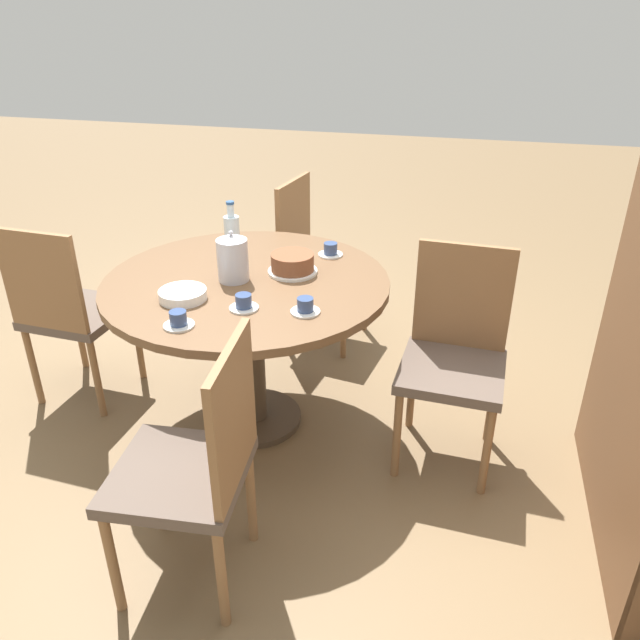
# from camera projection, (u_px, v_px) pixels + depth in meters

# --- Properties ---
(ground_plane) EXTENTS (14.00, 14.00, 0.00)m
(ground_plane) POSITION_uv_depth(u_px,v_px,m) (255.00, 420.00, 3.00)
(ground_plane) COLOR brown
(dining_table) EXTENTS (1.23, 1.23, 0.74)m
(dining_table) POSITION_uv_depth(u_px,v_px,m) (248.00, 307.00, 2.72)
(dining_table) COLOR #473828
(dining_table) RESTS_ON ground_plane
(chair_a) EXTENTS (0.44, 0.44, 0.93)m
(chair_a) POSITION_uv_depth(u_px,v_px,m) (455.00, 353.00, 2.59)
(chair_a) COLOR olive
(chair_a) RESTS_ON ground_plane
(chair_b) EXTENTS (0.48, 0.48, 0.93)m
(chair_b) POSITION_uv_depth(u_px,v_px,m) (315.00, 258.00, 3.53)
(chair_b) COLOR olive
(chair_b) RESTS_ON ground_plane
(chair_c) EXTENTS (0.44, 0.44, 0.93)m
(chair_c) POSITION_uv_depth(u_px,v_px,m) (69.00, 309.00, 2.95)
(chair_c) COLOR olive
(chair_c) RESTS_ON ground_plane
(chair_d) EXTENTS (0.45, 0.45, 0.93)m
(chair_d) POSITION_uv_depth(u_px,v_px,m) (197.00, 464.00, 1.98)
(chair_d) COLOR olive
(chair_d) RESTS_ON ground_plane
(coffee_pot) EXTENTS (0.13, 0.13, 0.22)m
(coffee_pot) POSITION_uv_depth(u_px,v_px,m) (233.00, 258.00, 2.61)
(coffee_pot) COLOR silver
(coffee_pot) RESTS_ON dining_table
(water_bottle) EXTENTS (0.07, 0.07, 0.27)m
(water_bottle) POSITION_uv_depth(u_px,v_px,m) (232.00, 236.00, 2.81)
(water_bottle) COLOR silver
(water_bottle) RESTS_ON dining_table
(cake_main) EXTENTS (0.22, 0.22, 0.09)m
(cake_main) POSITION_uv_depth(u_px,v_px,m) (293.00, 264.00, 2.70)
(cake_main) COLOR white
(cake_main) RESTS_ON dining_table
(cup_a) EXTENTS (0.11, 0.11, 0.06)m
(cup_a) POSITION_uv_depth(u_px,v_px,m) (244.00, 303.00, 2.40)
(cup_a) COLOR silver
(cup_a) RESTS_ON dining_table
(cup_b) EXTENTS (0.11, 0.11, 0.06)m
(cup_b) POSITION_uv_depth(u_px,v_px,m) (330.00, 250.00, 2.89)
(cup_b) COLOR silver
(cup_b) RESTS_ON dining_table
(cup_c) EXTENTS (0.11, 0.11, 0.06)m
(cup_c) POSITION_uv_depth(u_px,v_px,m) (178.00, 320.00, 2.27)
(cup_c) COLOR silver
(cup_c) RESTS_ON dining_table
(cup_d) EXTENTS (0.11, 0.11, 0.06)m
(cup_d) POSITION_uv_depth(u_px,v_px,m) (305.00, 307.00, 2.37)
(cup_d) COLOR silver
(cup_d) RESTS_ON dining_table
(plate_stack) EXTENTS (0.19, 0.19, 0.04)m
(plate_stack) POSITION_uv_depth(u_px,v_px,m) (183.00, 295.00, 2.47)
(plate_stack) COLOR white
(plate_stack) RESTS_ON dining_table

